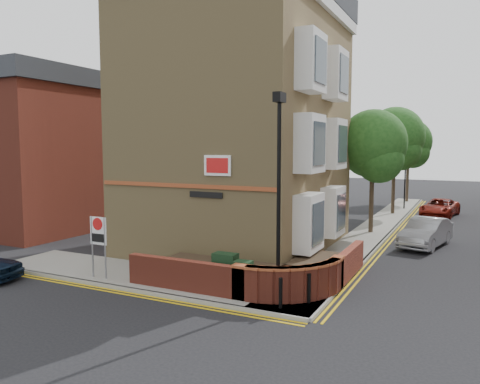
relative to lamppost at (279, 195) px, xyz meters
name	(u,v)px	position (x,y,z in m)	size (l,w,h in m)	color
ground	(214,306)	(-1.60, -1.20, -3.34)	(120.00, 120.00, 0.00)	black
pavement_corner	(151,277)	(-5.10, 0.30, -3.28)	(13.00, 3.00, 0.12)	gray
pavement_main	(377,227)	(0.40, 14.80, -3.28)	(2.00, 32.00, 0.12)	gray
kerb_side	(123,288)	(-5.10, -1.20, -3.28)	(13.00, 0.15, 0.12)	gray
kerb_main_near	(395,229)	(1.40, 14.80, -3.28)	(0.15, 32.00, 0.12)	gray
yellow_lines_side	(118,292)	(-5.10, -1.45, -3.34)	(13.00, 0.28, 0.01)	gold
yellow_lines_main	(399,230)	(1.65, 14.80, -3.34)	(0.28, 32.00, 0.01)	gold
corner_building	(244,116)	(-4.44, 6.80, 2.88)	(8.95, 10.40, 13.60)	#9C8453
garden_wall	(249,284)	(-1.60, 1.30, -3.34)	(6.80, 6.00, 1.20)	maroon
lamppost	(279,195)	(0.00, 0.00, 0.00)	(0.25, 0.50, 6.30)	black
utility_cabinet_large	(225,271)	(-1.90, 0.10, -2.62)	(0.80, 0.45, 1.20)	#16331A
utility_cabinet_small	(243,278)	(-1.10, -0.20, -2.67)	(0.55, 0.40, 1.10)	#16331A
bollard_near	(281,293)	(0.40, -0.80, -2.77)	(0.11, 0.11, 0.90)	black
bollard_far	(309,288)	(1.00, 0.00, -2.77)	(0.11, 0.11, 0.90)	black
zone_sign	(98,236)	(-6.60, -0.70, -1.70)	(0.72, 0.07, 2.20)	slate
side_building	(58,151)	(-16.60, 6.80, 1.20)	(6.40, 10.40, 9.00)	maroon
tree_near	(373,148)	(0.40, 12.85, 1.36)	(3.64, 3.65, 6.70)	#382B1E
tree_mid	(395,141)	(0.40, 20.85, 1.85)	(4.03, 4.03, 7.42)	#382B1E
tree_far	(409,145)	(0.40, 28.85, 1.57)	(3.81, 3.81, 7.00)	#382B1E
traffic_light_assembly	(405,173)	(0.80, 23.80, -0.56)	(0.20, 0.16, 4.20)	black
silver_car_near	(426,233)	(3.40, 10.61, -2.65)	(1.46, 4.19, 1.38)	gray
red_car_main	(440,207)	(3.40, 21.66, -2.74)	(2.00, 4.34, 1.21)	maroon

